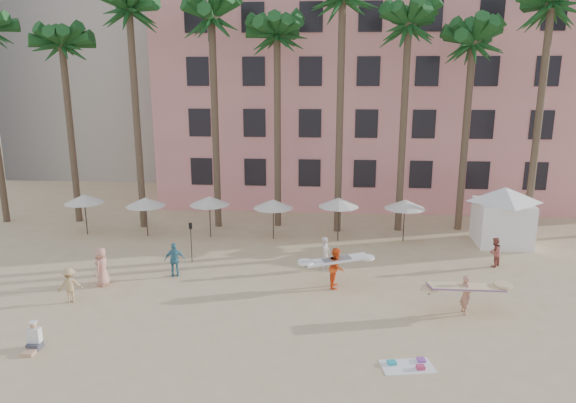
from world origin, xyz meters
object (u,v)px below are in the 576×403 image
at_px(cabana, 503,211).
at_px(carrier_yellow, 466,292).
at_px(pink_hotel, 385,99).
at_px(carrier_white, 336,266).

height_order(cabana, carrier_yellow, cabana).
distance_m(pink_hotel, carrier_white, 22.29).
bearing_deg(cabana, carrier_yellow, -115.10).
height_order(pink_hotel, carrier_yellow, pink_hotel).
bearing_deg(carrier_white, cabana, 36.22).
xyz_separation_m(pink_hotel, carrier_white, (-4.21, -20.75, -6.97)).
height_order(pink_hotel, carrier_white, pink_hotel).
bearing_deg(carrier_white, pink_hotel, 78.52).
xyz_separation_m(pink_hotel, carrier_yellow, (1.22, -23.21, -7.01)).
xyz_separation_m(carrier_yellow, carrier_white, (-5.43, 2.46, 0.04)).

